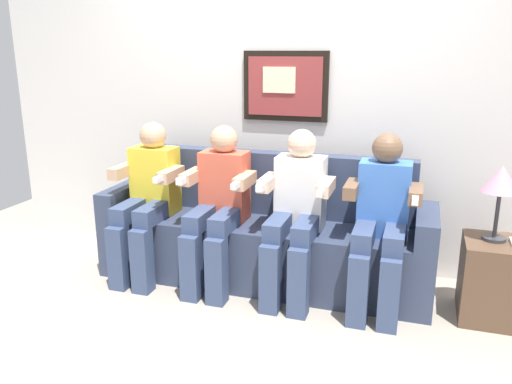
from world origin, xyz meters
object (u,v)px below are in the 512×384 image
at_px(person_left_center, 218,202).
at_px(side_table_right, 495,280).
at_px(person_right_center, 296,209).
at_px(table_lamp, 501,182).
at_px(person_leftmost, 148,195).
at_px(couch, 264,238).
at_px(person_rightmost, 382,217).

height_order(person_left_center, side_table_right, person_left_center).
bearing_deg(person_right_center, table_lamp, 4.17).
xyz_separation_m(person_left_center, side_table_right, (1.78, 0.06, -0.36)).
bearing_deg(person_leftmost, table_lamp, 2.18).
bearing_deg(table_lamp, couch, 176.86).
height_order(person_left_center, person_right_center, same).
bearing_deg(table_lamp, person_leftmost, -177.82).
relative_size(side_table_right, table_lamp, 1.09).
bearing_deg(person_right_center, person_leftmost, 179.98).
relative_size(person_leftmost, side_table_right, 2.22).
xyz_separation_m(couch, person_right_center, (0.27, -0.17, 0.29)).
height_order(couch, person_right_center, person_right_center).
height_order(person_rightmost, table_lamp, person_rightmost).
bearing_deg(person_left_center, person_right_center, 0.00).
relative_size(couch, person_left_center, 2.09).
bearing_deg(person_right_center, couch, 148.18).
bearing_deg(person_right_center, person_left_center, 180.00).
xyz_separation_m(person_left_center, person_right_center, (0.54, 0.00, 0.00)).
height_order(person_right_center, table_lamp, person_right_center).
relative_size(person_left_center, person_right_center, 1.00).
xyz_separation_m(couch, side_table_right, (1.51, -0.11, -0.06)).
bearing_deg(person_left_center, couch, 31.81).
relative_size(person_right_center, person_rightmost, 1.00).
height_order(couch, table_lamp, table_lamp).
bearing_deg(person_leftmost, person_right_center, -0.02).
xyz_separation_m(side_table_right, table_lamp, (-0.04, 0.03, 0.61)).
xyz_separation_m(person_leftmost, person_right_center, (1.09, -0.00, 0.00)).
relative_size(couch, person_right_center, 2.09).
height_order(couch, person_left_center, person_left_center).
height_order(couch, person_leftmost, person_leftmost).
height_order(side_table_right, table_lamp, table_lamp).
xyz_separation_m(person_rightmost, table_lamp, (0.66, 0.09, 0.25)).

